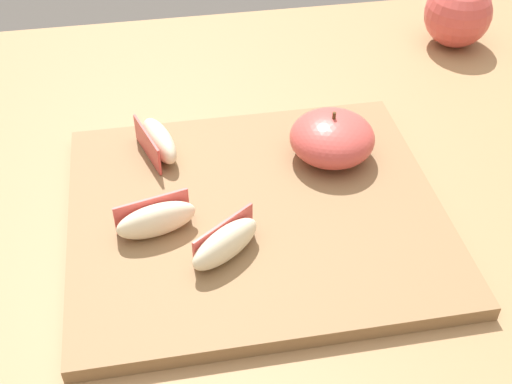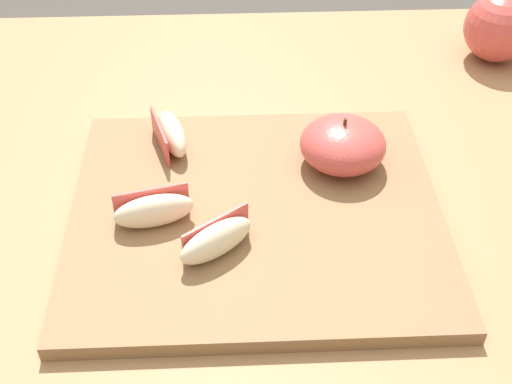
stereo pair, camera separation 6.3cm
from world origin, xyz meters
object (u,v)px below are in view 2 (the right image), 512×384
at_px(cutting_board, 256,214).
at_px(apple_wedge_right, 154,210).
at_px(apple_half_skin_up, 343,144).
at_px(apple_wedge_middle, 220,240).
at_px(apple_wedge_near_knife, 171,134).
at_px(whole_apple_pink_lady, 499,27).

xyz_separation_m(cutting_board, apple_wedge_right, (-0.09, -0.02, 0.02)).
height_order(apple_half_skin_up, apple_wedge_middle, apple_half_skin_up).
relative_size(apple_wedge_near_knife, apple_wedge_right, 1.00).
relative_size(apple_half_skin_up, apple_wedge_right, 1.12).
xyz_separation_m(apple_half_skin_up, apple_wedge_near_knife, (-0.17, 0.04, -0.01)).
distance_m(apple_wedge_middle, whole_apple_pink_lady, 0.50).
bearing_deg(whole_apple_pink_lady, apple_wedge_right, -143.10).
bearing_deg(apple_wedge_near_knife, cutting_board, -50.08).
xyz_separation_m(apple_wedge_near_knife, apple_wedge_right, (-0.01, -0.12, 0.00)).
bearing_deg(apple_wedge_near_knife, apple_wedge_middle, -72.22).
bearing_deg(apple_wedge_middle, apple_wedge_near_knife, 107.78).
bearing_deg(apple_wedge_right, whole_apple_pink_lady, 36.90).
height_order(apple_wedge_near_knife, apple_wedge_right, same).
bearing_deg(apple_wedge_right, cutting_board, 10.23).
distance_m(cutting_board, whole_apple_pink_lady, 0.44).
xyz_separation_m(cutting_board, apple_wedge_near_knife, (-0.08, 0.10, 0.02)).
height_order(cutting_board, apple_wedge_middle, apple_wedge_middle).
distance_m(apple_wedge_near_knife, whole_apple_pink_lady, 0.45).
relative_size(apple_wedge_middle, whole_apple_pink_lady, 0.77).
height_order(apple_wedge_near_knife, whole_apple_pink_lady, whole_apple_pink_lady).
bearing_deg(apple_half_skin_up, apple_wedge_middle, -135.32).
xyz_separation_m(apple_wedge_near_knife, whole_apple_pink_lady, (0.41, 0.20, 0.01)).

